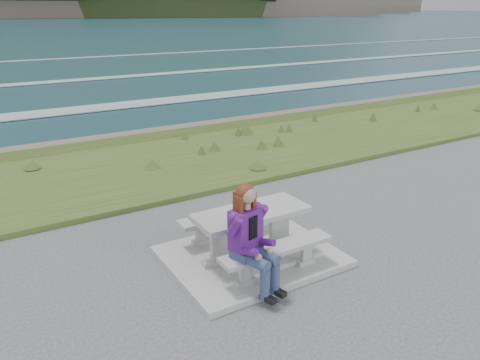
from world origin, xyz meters
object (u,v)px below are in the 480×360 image
object	(u,v)px
bench_landward	(277,253)
seated_woman	(254,253)
picnic_table	(251,220)
bench_seaward	(229,218)

from	to	relation	value
bench_landward	seated_woman	size ratio (longest dim) A/B	1.19
picnic_table	bench_seaward	bearing A→B (deg)	90.00
bench_seaward	seated_woman	size ratio (longest dim) A/B	1.19
picnic_table	bench_landward	xyz separation A→B (m)	(0.00, -0.70, -0.23)
bench_landward	picnic_table	bearing A→B (deg)	90.00
picnic_table	bench_seaward	xyz separation A→B (m)	(0.00, 0.70, -0.23)
picnic_table	seated_woman	world-z (taller)	seated_woman
bench_landward	seated_woman	world-z (taller)	seated_woman
picnic_table	seated_woman	bearing A→B (deg)	-119.86
bench_seaward	seated_woman	distance (m)	1.63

